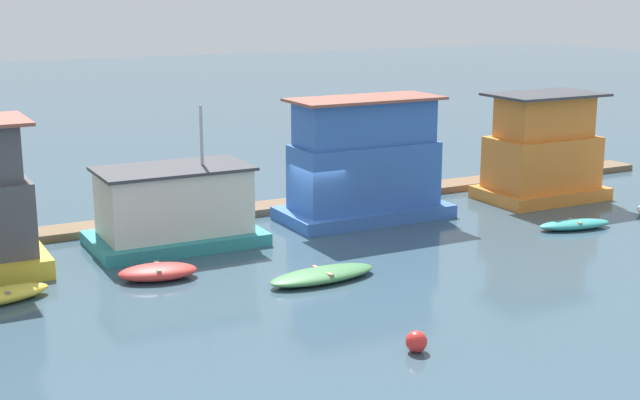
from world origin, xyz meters
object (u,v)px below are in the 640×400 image
(dinghy_yellow, at_px, (3,295))
(dinghy_green, at_px, (322,275))
(houseboat_teal, at_px, (174,208))
(dinghy_teal, at_px, (575,224))
(buoy_red, at_px, (416,342))
(dinghy_red, at_px, (158,272))
(houseboat_blue, at_px, (365,164))
(houseboat_orange, at_px, (542,153))

(dinghy_yellow, bearing_deg, dinghy_green, -15.37)
(houseboat_teal, height_order, dinghy_green, houseboat_teal)
(dinghy_teal, height_order, buoy_red, buoy_red)
(dinghy_yellow, relative_size, dinghy_red, 1.07)
(houseboat_teal, relative_size, dinghy_teal, 1.93)
(houseboat_blue, distance_m, buoy_red, 14.78)
(houseboat_orange, distance_m, dinghy_teal, 5.84)
(houseboat_blue, distance_m, dinghy_green, 8.98)
(dinghy_red, bearing_deg, buoy_red, -65.34)
(dinghy_teal, bearing_deg, buoy_red, -149.17)
(houseboat_orange, distance_m, dinghy_yellow, 24.96)
(houseboat_teal, xyz_separation_m, houseboat_orange, (17.72, -0.53, 0.75))
(houseboat_orange, height_order, buoy_red, houseboat_orange)
(dinghy_red, relative_size, buoy_red, 4.89)
(dinghy_teal, xyz_separation_m, buoy_red, (-12.90, -7.70, 0.10))
(houseboat_orange, relative_size, dinghy_yellow, 1.81)
(houseboat_orange, height_order, dinghy_teal, houseboat_orange)
(houseboat_teal, bearing_deg, dinghy_green, -65.83)
(dinghy_green, bearing_deg, dinghy_yellow, 164.63)
(houseboat_blue, height_order, dinghy_red, houseboat_blue)
(houseboat_orange, bearing_deg, dinghy_teal, -116.70)
(houseboat_teal, relative_size, dinghy_red, 2.22)
(houseboat_blue, relative_size, dinghy_teal, 2.17)
(houseboat_orange, distance_m, dinghy_red, 20.01)
(houseboat_teal, bearing_deg, dinghy_teal, -19.63)
(dinghy_red, bearing_deg, houseboat_blue, 20.84)
(dinghy_red, distance_m, dinghy_green, 5.58)
(dinghy_yellow, distance_m, dinghy_red, 5.02)
(dinghy_yellow, bearing_deg, dinghy_teal, -4.10)
(dinghy_green, bearing_deg, buoy_red, -95.15)
(dinghy_red, height_order, dinghy_green, dinghy_red)
(houseboat_teal, bearing_deg, houseboat_blue, 0.96)
(houseboat_orange, bearing_deg, buoy_red, -140.64)
(dinghy_red, distance_m, buoy_red, 10.25)
(houseboat_teal, bearing_deg, buoy_red, -79.84)
(dinghy_teal, bearing_deg, dinghy_red, 174.63)
(houseboat_blue, relative_size, dinghy_green, 1.79)
(dinghy_green, xyz_separation_m, dinghy_teal, (12.31, 1.13, -0.01))
(dinghy_yellow, xyz_separation_m, buoy_red, (9.29, -9.29, 0.06))
(dinghy_red, xyz_separation_m, buoy_red, (4.27, -9.31, 0.04))
(dinghy_yellow, bearing_deg, dinghy_red, 0.26)
(dinghy_red, distance_m, dinghy_teal, 17.25)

